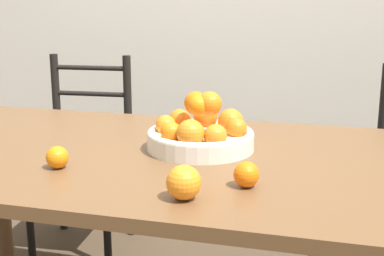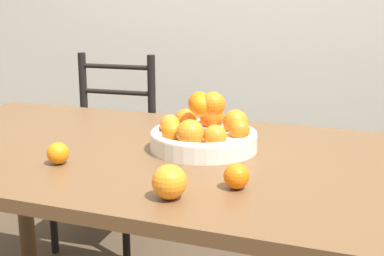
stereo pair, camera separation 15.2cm
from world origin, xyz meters
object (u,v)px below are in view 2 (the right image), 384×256
(orange_loose_1, at_px, (236,176))
(chair_left, at_px, (107,151))
(orange_loose_0, at_px, (58,153))
(fruit_bowl, at_px, (204,133))
(orange_loose_2, at_px, (169,182))

(orange_loose_1, distance_m, chair_left, 1.47)
(orange_loose_1, bearing_deg, orange_loose_0, 178.65)
(orange_loose_0, bearing_deg, orange_loose_1, -1.35)
(fruit_bowl, bearing_deg, chair_left, 136.26)
(fruit_bowl, distance_m, orange_loose_2, 0.42)
(fruit_bowl, distance_m, orange_loose_1, 0.35)
(fruit_bowl, xyz_separation_m, orange_loose_2, (0.07, -0.42, -0.01))
(orange_loose_1, height_order, orange_loose_2, orange_loose_2)
(fruit_bowl, relative_size, orange_loose_1, 5.10)
(orange_loose_0, height_order, chair_left, chair_left)
(fruit_bowl, relative_size, orange_loose_2, 3.99)
(orange_loose_2, xyz_separation_m, chair_left, (-0.85, 1.17, -0.33))
(orange_loose_0, xyz_separation_m, chair_left, (-0.46, 1.04, -0.32))
(orange_loose_2, distance_m, chair_left, 1.48)
(fruit_bowl, height_order, orange_loose_0, fruit_bowl)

